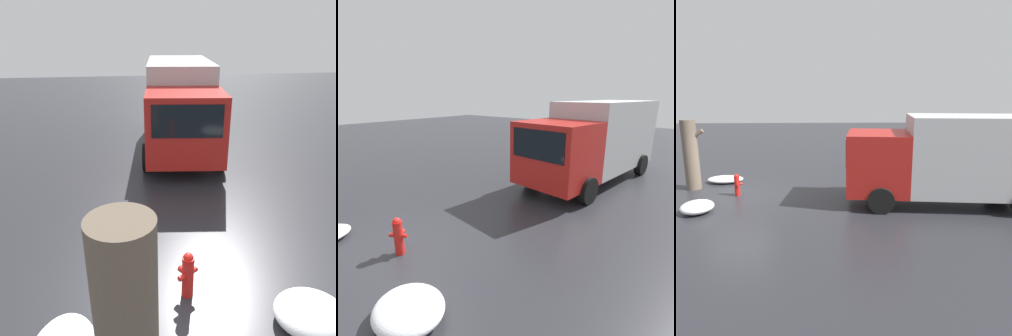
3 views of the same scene
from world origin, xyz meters
TOP-DOWN VIEW (x-y plane):
  - ground_plane at (0.00, 0.00)m, footprint 60.00×60.00m
  - fire_hydrant at (0.00, 0.00)m, footprint 0.35×0.39m
  - delivery_truck at (8.03, -1.21)m, footprint 7.33×3.28m
  - snow_pile_by_hydrant at (-0.85, -1.80)m, footprint 1.08×1.17m

SIDE VIEW (x-z plane):
  - ground_plane at x=0.00m, z-range 0.00..0.00m
  - snow_pile_by_hydrant at x=-0.85m, z-range 0.00..0.39m
  - fire_hydrant at x=0.00m, z-range 0.01..0.89m
  - delivery_truck at x=8.03m, z-range 0.12..3.32m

